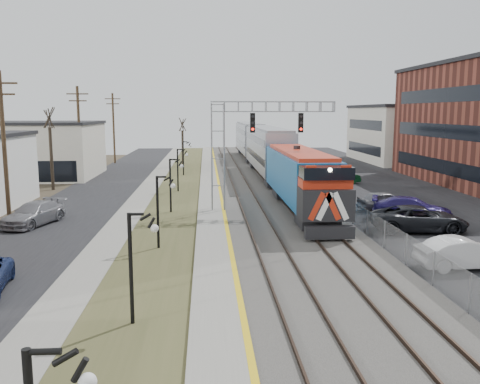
{
  "coord_description": "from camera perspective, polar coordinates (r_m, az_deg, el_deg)",
  "views": [
    {
      "loc": [
        -1.37,
        -9.08,
        7.39
      ],
      "look_at": [
        0.66,
        21.08,
        2.6
      ],
      "focal_mm": 38.0,
      "sensor_mm": 36.0,
      "label": 1
    }
  ],
  "objects": [
    {
      "name": "car_lot_f",
      "position": [
        53.05,
        11.12,
        1.62
      ],
      "size": [
        4.68,
        3.13,
        1.46
      ],
      "primitive_type": "imported",
      "rotation": [
        0.0,
        0.0,
        1.97
      ],
      "color": "#0D441F",
      "rests_on": "ground"
    },
    {
      "name": "fence",
      "position": [
        45.58,
        8.31,
        0.6
      ],
      "size": [
        0.04,
        120.0,
        1.6
      ],
      "primitive_type": "cube",
      "color": "gray",
      "rests_on": "ground"
    },
    {
      "name": "ballast_bed",
      "position": [
        45.0,
        3.06,
        -0.33
      ],
      "size": [
        8.0,
        120.0,
        0.2
      ],
      "primitive_type": "cube",
      "color": "#595651",
      "rests_on": "ground"
    },
    {
      "name": "signal_gantry",
      "position": [
        37.2,
        0.15,
        6.23
      ],
      "size": [
        9.0,
        1.07,
        8.15
      ],
      "color": "gray",
      "rests_on": "ground"
    },
    {
      "name": "car_lot_e",
      "position": [
        39.72,
        15.98,
        -1.02
      ],
      "size": [
        4.44,
        2.39,
        1.44
      ],
      "primitive_type": "imported",
      "rotation": [
        0.0,
        0.0,
        1.74
      ],
      "color": "slate",
      "rests_on": "ground"
    },
    {
      "name": "sidewalk",
      "position": [
        45.04,
        -10.98,
        -0.55
      ],
      "size": [
        2.0,
        120.0,
        0.08
      ],
      "primitive_type": "cube",
      "color": "gray",
      "rests_on": "ground"
    },
    {
      "name": "car_lot_b",
      "position": [
        26.37,
        23.84,
        -6.4
      ],
      "size": [
        4.53,
        1.74,
        1.47
      ],
      "primitive_type": "imported",
      "rotation": [
        0.0,
        0.0,
        1.61
      ],
      "color": "white",
      "rests_on": "ground"
    },
    {
      "name": "bare_trees",
      "position": [
        49.52,
        -17.04,
        3.18
      ],
      "size": [
        12.3,
        42.3,
        5.95
      ],
      "color": "#382D23",
      "rests_on": "ground"
    },
    {
      "name": "lampposts",
      "position": [
        28.01,
        -9.17,
        -2.21
      ],
      "size": [
        0.14,
        62.14,
        4.0
      ],
      "color": "black",
      "rests_on": "ground"
    },
    {
      "name": "car_street_b",
      "position": [
        35.96,
        -22.13,
        -2.32
      ],
      "size": [
        3.56,
        5.49,
        1.48
      ],
      "primitive_type": "imported",
      "rotation": [
        0.0,
        0.0,
        -0.32
      ],
      "color": "gray",
      "rests_on": "ground"
    },
    {
      "name": "track_near",
      "position": [
        44.78,
        0.52,
        -0.14
      ],
      "size": [
        1.58,
        120.0,
        0.15
      ],
      "color": "#2D2119",
      "rests_on": "ballast_bed"
    },
    {
      "name": "platform",
      "position": [
        44.67,
        -3.32,
        -0.37
      ],
      "size": [
        2.0,
        120.0,
        0.24
      ],
      "primitive_type": "cube",
      "color": "gray",
      "rests_on": "ground"
    },
    {
      "name": "utility_poles",
      "position": [
        36.6,
        -24.94,
        4.43
      ],
      "size": [
        0.28,
        80.28,
        10.0
      ],
      "color": "#4C3823",
      "rests_on": "ground"
    },
    {
      "name": "grass_median",
      "position": [
        44.77,
        -7.16,
        -0.53
      ],
      "size": [
        4.0,
        120.0,
        0.06
      ],
      "primitive_type": "cube",
      "color": "#424525",
      "rests_on": "ground"
    },
    {
      "name": "train",
      "position": [
        60.78,
        2.66,
        4.75
      ],
      "size": [
        3.0,
        63.05,
        5.33
      ],
      "color": "#125695",
      "rests_on": "ground"
    },
    {
      "name": "street_west",
      "position": [
        45.82,
        -16.57,
        -0.63
      ],
      "size": [
        7.0,
        120.0,
        0.04
      ],
      "primitive_type": "cube",
      "color": "black",
      "rests_on": "ground"
    },
    {
      "name": "car_lot_c",
      "position": [
        33.37,
        19.5,
        -2.91
      ],
      "size": [
        6.01,
        3.24,
        1.6
      ],
      "primitive_type": "imported",
      "rotation": [
        0.0,
        0.0,
        1.47
      ],
      "color": "black",
      "rests_on": "ground"
    },
    {
      "name": "parking_lot",
      "position": [
        47.95,
        17.44,
        -0.25
      ],
      "size": [
        16.0,
        120.0,
        0.04
      ],
      "primitive_type": "cube",
      "color": "black",
      "rests_on": "ground"
    },
    {
      "name": "car_lot_d",
      "position": [
        36.83,
        18.74,
        -1.82
      ],
      "size": [
        5.76,
        3.85,
        1.55
      ],
      "primitive_type": "imported",
      "rotation": [
        0.0,
        0.0,
        1.23
      ],
      "color": "navy",
      "rests_on": "ground"
    },
    {
      "name": "platform_edge",
      "position": [
        44.67,
        -2.19,
        -0.2
      ],
      "size": [
        0.24,
        120.0,
        0.01
      ],
      "primitive_type": "cube",
      "color": "gold",
      "rests_on": "platform"
    },
    {
      "name": "track_far",
      "position": [
        45.17,
        4.95,
        -0.09
      ],
      "size": [
        1.58,
        120.0,
        0.15
      ],
      "color": "#2D2119",
      "rests_on": "ballast_bed"
    }
  ]
}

